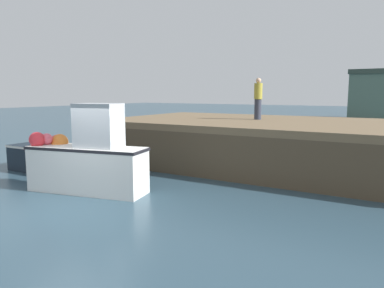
% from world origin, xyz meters
% --- Properties ---
extents(ground, '(120.00, 160.00, 0.10)m').
position_xyz_m(ground, '(0.00, 0.00, -0.05)').
color(ground, '#2D4756').
extents(pier, '(13.34, 7.21, 1.80)m').
position_xyz_m(pier, '(2.52, 7.66, 1.50)').
color(pier, brown).
rests_on(pier, ground).
extents(fishing_boat_near_left, '(3.83, 1.39, 0.98)m').
position_xyz_m(fishing_boat_near_left, '(-3.89, 2.69, 0.52)').
color(fishing_boat_near_left, '#19232D').
rests_on(fishing_boat_near_left, ground).
extents(fishing_boat_near_right, '(3.76, 1.78, 2.62)m').
position_xyz_m(fishing_boat_near_right, '(-0.84, 1.43, 1.00)').
color(fishing_boat_near_right, silver).
rests_on(fishing_boat_near_right, ground).
extents(dockworker, '(0.34, 0.34, 1.73)m').
position_xyz_m(dockworker, '(1.72, 8.58, 2.68)').
color(dockworker, '#2D3342').
rests_on(dockworker, pier).
extents(warehouse, '(6.40, 6.80, 5.36)m').
position_xyz_m(warehouse, '(4.51, 39.25, 2.70)').
color(warehouse, '#4C6656').
rests_on(warehouse, ground).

